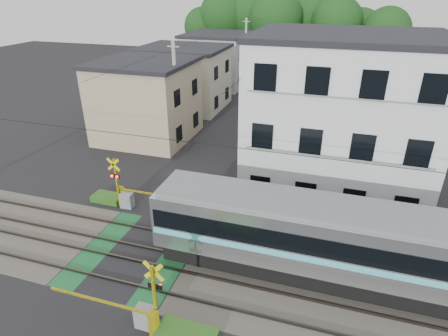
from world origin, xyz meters
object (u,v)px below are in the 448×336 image
(crossing_signal_far, at_px, (126,196))
(pedestrian, at_px, (252,98))
(crossing_signal_near, at_px, (146,314))
(apartment_block, at_px, (340,117))

(crossing_signal_far, xyz_separation_m, pedestrian, (2.18, 21.97, 0.10))
(crossing_signal_near, relative_size, apartment_block, 0.46)
(pedestrian, bearing_deg, apartment_block, 112.08)
(crossing_signal_far, bearing_deg, apartment_block, 27.78)
(crossing_signal_far, distance_m, apartment_block, 13.14)
(pedestrian, bearing_deg, crossing_signal_near, 89.00)
(crossing_signal_near, bearing_deg, pedestrian, 95.85)
(crossing_signal_far, bearing_deg, pedestrian, 84.34)
(crossing_signal_near, xyz_separation_m, crossing_signal_far, (-5.17, 7.31, 0.00))
(crossing_signal_near, distance_m, apartment_block, 14.95)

